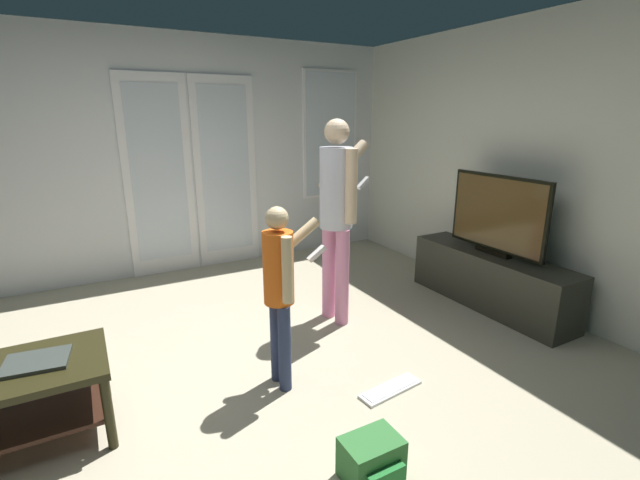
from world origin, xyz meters
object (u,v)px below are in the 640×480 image
object	(u,v)px
backpack	(372,460)
laptop_closed	(36,362)
coffee_table	(11,392)
person_adult	(337,205)
tv_stand	(490,280)
flat_screen_tv	(497,215)
person_child	(280,282)
loose_keyboard	(390,389)

from	to	relation	value
backpack	laptop_closed	distance (m)	1.78
laptop_closed	coffee_table	bearing A→B (deg)	-170.89
person_adult	tv_stand	bearing A→B (deg)	-17.76
tv_stand	coffee_table	bearing A→B (deg)	-179.10
coffee_table	flat_screen_tv	bearing A→B (deg)	0.96
person_child	loose_keyboard	xyz separation A→B (m)	(0.57, -0.41, -0.70)
tv_stand	laptop_closed	distance (m)	3.48
tv_stand	person_adult	bearing A→B (deg)	162.24
coffee_table	tv_stand	world-z (taller)	tv_stand
tv_stand	flat_screen_tv	size ratio (longest dim) A/B	1.61
person_adult	backpack	world-z (taller)	person_adult
coffee_table	person_adult	distance (m)	2.39
person_child	laptop_closed	xyz separation A→B (m)	(-1.32, 0.15, -0.25)
flat_screen_tv	tv_stand	bearing A→B (deg)	-65.29
person_adult	laptop_closed	xyz separation A→B (m)	(-2.11, -0.49, -0.54)
person_adult	laptop_closed	size ratio (longest dim) A/B	5.49
person_adult	person_child	distance (m)	1.06
tv_stand	flat_screen_tv	distance (m)	0.61
person_child	loose_keyboard	bearing A→B (deg)	-35.61
person_child	loose_keyboard	world-z (taller)	person_child
flat_screen_tv	loose_keyboard	xyz separation A→B (m)	(-1.59, -0.62, -0.84)
coffee_table	person_adult	xyz separation A→B (m)	(2.24, 0.50, 0.67)
person_adult	person_child	bearing A→B (deg)	-140.75
person_adult	backpack	distance (m)	1.95
backpack	laptop_closed	bearing A→B (deg)	141.99
person_adult	flat_screen_tv	bearing A→B (deg)	-17.64
tv_stand	loose_keyboard	xyz separation A→B (m)	(-1.59, -0.61, -0.24)
loose_keyboard	laptop_closed	bearing A→B (deg)	163.43
loose_keyboard	laptop_closed	distance (m)	2.02
person_child	backpack	xyz separation A→B (m)	(0.06, -0.92, -0.61)
loose_keyboard	flat_screen_tv	bearing A→B (deg)	21.18
coffee_table	flat_screen_tv	xyz separation A→B (m)	(3.60, 0.06, 0.53)
flat_screen_tv	person_adult	world-z (taller)	person_adult
tv_stand	person_adult	xyz separation A→B (m)	(-1.37, 0.44, 0.75)
tv_stand	person_child	size ratio (longest dim) A/B	1.33
tv_stand	person_child	bearing A→B (deg)	-174.53
person_child	backpack	distance (m)	1.10
person_child	coffee_table	bearing A→B (deg)	174.08
person_adult	person_child	world-z (taller)	person_adult
backpack	loose_keyboard	size ratio (longest dim) A/B	0.62
person_child	laptop_closed	distance (m)	1.35
tv_stand	person_child	world-z (taller)	person_child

